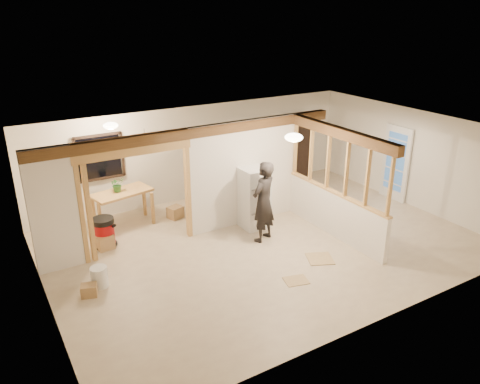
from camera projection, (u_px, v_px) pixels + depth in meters
floor at (264, 243)px, 10.32m from camera, size 9.00×6.50×0.01m
ceiling at (267, 133)px, 9.39m from camera, size 9.00×6.50×0.01m
wall_back at (198, 152)px, 12.45m from camera, size 9.00×0.01×2.50m
wall_front at (382, 256)px, 7.26m from camera, size 9.00×0.01×2.50m
wall_left at (39, 242)px, 7.71m from camera, size 0.01×6.50×2.50m
wall_right at (411, 158)px, 12.00m from camera, size 0.01×6.50×2.50m
partition_left_stub at (53, 211)px, 8.88m from camera, size 0.90×0.12×2.50m
partition_center at (244, 173)px, 10.91m from camera, size 2.80×0.12×2.50m
doorway_frame at (137, 201)px, 9.72m from camera, size 2.46×0.14×2.20m
header_beam_back at (196, 132)px, 9.92m from camera, size 7.00×0.18×0.22m
header_beam_right at (340, 133)px, 9.88m from camera, size 0.18×3.30×0.22m
pony_wall at (333, 214)px, 10.58m from camera, size 0.12×3.20×1.00m
stud_partition at (337, 165)px, 10.15m from camera, size 0.14×3.20×1.32m
window_back at (100, 157)px, 11.04m from camera, size 1.12×0.10×1.10m
french_door at (396, 163)px, 12.37m from camera, size 0.12×0.86×2.00m
ceiling_dome_main at (294, 137)px, 9.15m from camera, size 0.36×0.36×0.16m
ceiling_dome_util at (111, 126)px, 10.05m from camera, size 0.32×0.32×0.14m
hanging_bulb at (145, 144)px, 9.84m from camera, size 0.07×0.07×0.07m
refrigerator at (254, 198)px, 10.85m from camera, size 0.60×0.58×1.45m
woman at (263, 202)px, 10.16m from camera, size 0.79×0.67×1.83m
work_table at (123, 208)px, 11.04m from camera, size 1.47×0.95×0.86m
potted_plant at (117, 184)px, 10.83m from camera, size 0.36×0.33×0.35m
shop_vac at (104, 232)px, 10.09m from camera, size 0.53×0.53×0.67m
bookshelf at (297, 150)px, 13.91m from camera, size 0.90×0.30×1.80m
bucket at (99, 277)px, 8.66m from camera, size 0.36×0.36×0.40m
box_util_a at (175, 212)px, 11.52m from camera, size 0.41×0.38×0.29m
box_util_b at (104, 241)px, 10.05m from camera, size 0.39×0.39×0.32m
box_front at (89, 290)px, 8.41m from camera, size 0.33×0.30×0.22m
floor_panel_near at (320, 259)px, 9.67m from camera, size 0.68×0.68×0.02m
floor_panel_far at (296, 280)px, 8.90m from camera, size 0.52×0.45×0.01m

